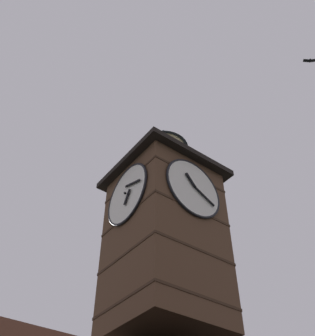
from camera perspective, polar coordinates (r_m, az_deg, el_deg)
The scene contains 2 objects.
clock_tower at distance 16.31m, azimuth 0.97°, elevation -8.58°, with size 4.27×4.27×10.02m.
flying_bird_high at distance 24.53m, azimuth 20.36°, elevation 13.77°, with size 0.68×0.58×0.13m.
Camera 1 is at (6.59, 8.40, 2.00)m, focal length 44.02 mm.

